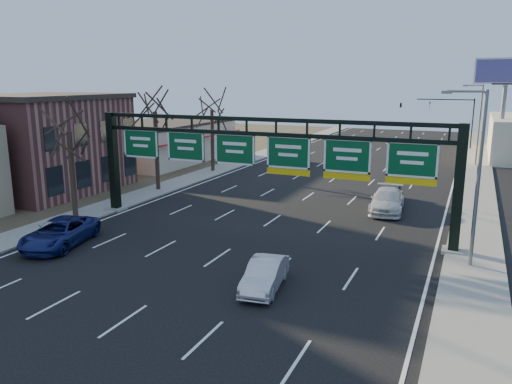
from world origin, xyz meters
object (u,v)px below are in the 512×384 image
at_px(car_silver_sedan, 265,275).
at_px(car_blue_suv, 60,233).
at_px(sign_gantry, 263,158).
at_px(car_white_wagon, 387,201).

bearing_deg(car_silver_sedan, car_blue_suv, 168.08).
distance_m(car_blue_suv, car_silver_sedan, 13.34).
distance_m(sign_gantry, car_white_wagon, 10.85).
bearing_deg(car_white_wagon, car_blue_suv, -140.90).
height_order(car_blue_suv, car_silver_sedan, car_blue_suv).
bearing_deg(car_blue_suv, sign_gantry, 26.65).
bearing_deg(car_blue_suv, car_silver_sedan, -16.88).
relative_size(car_blue_suv, car_white_wagon, 1.00).
bearing_deg(car_white_wagon, car_silver_sedan, -104.64).
relative_size(car_blue_suv, car_silver_sedan, 1.35).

